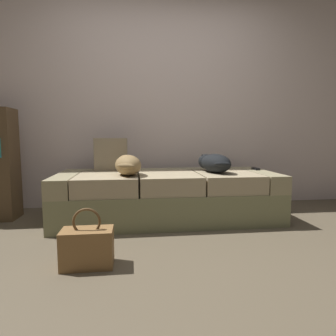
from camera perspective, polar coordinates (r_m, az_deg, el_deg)
The scene contains 8 objects.
ground_plane at distance 1.87m, azimuth 4.30°, elevation -19.59°, with size 10.00×10.00×0.00m, color brown.
back_wall at distance 3.48m, azimuth -1.49°, elevation 15.86°, with size 6.40×0.10×2.80m, color beige.
couch at distance 2.85m, azimuth -0.13°, elevation -5.62°, with size 2.14×0.88×0.47m.
dog_tan at distance 2.65m, azimuth -8.22°, elevation 0.69°, with size 0.30×0.55×0.19m.
dog_dark at distance 2.85m, azimuth 9.27°, elevation 1.02°, with size 0.33×0.53×0.19m.
tv_remote at distance 3.20m, azimuth 17.36°, elevation -0.12°, with size 0.04×0.15×0.02m, color black.
throw_pillow at distance 3.02m, azimuth -11.48°, elevation 2.71°, with size 0.34×0.12×0.34m, color #7D6F5A.
handbag at distance 1.91m, azimuth -16.02°, elevation -15.14°, with size 0.32×0.18×0.38m.
Camera 1 is at (-0.34, -1.65, 0.81)m, focal length 30.07 mm.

